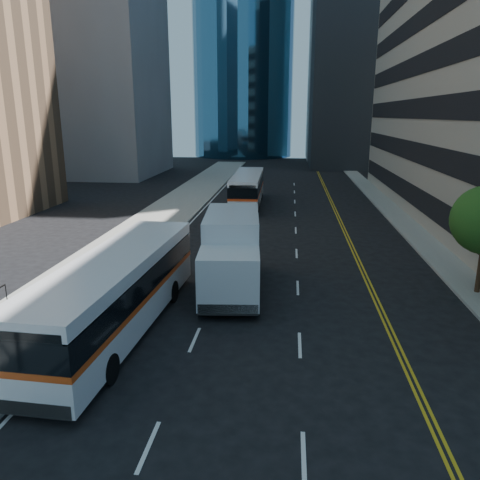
{
  "coord_description": "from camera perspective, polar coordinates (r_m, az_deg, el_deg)",
  "views": [
    {
      "loc": [
        -0.04,
        -14.01,
        8.33
      ],
      "look_at": [
        -2.23,
        6.45,
        2.8
      ],
      "focal_mm": 35.0,
      "sensor_mm": 36.0,
      "label": 1
    }
  ],
  "objects": [
    {
      "name": "midrise_west",
      "position": [
        72.27,
        -18.02,
        21.65
      ],
      "size": [
        18.0,
        18.0,
        35.0
      ],
      "primitive_type": "cube",
      "color": "gray",
      "rests_on": "ground"
    },
    {
      "name": "bus_rear",
      "position": [
        44.36,
        0.92,
        6.35
      ],
      "size": [
        2.72,
        11.59,
        2.98
      ],
      "rotation": [
        0.0,
        0.0,
        0.02
      ],
      "color": "white",
      "rests_on": "ground"
    },
    {
      "name": "sidewalk_west",
      "position": [
        41.22,
        -8.74,
        3.31
      ],
      "size": [
        5.0,
        90.0,
        0.15
      ],
      "primitive_type": "cube",
      "color": "gray",
      "rests_on": "ground"
    },
    {
      "name": "box_truck",
      "position": [
        22.57,
        -1.05,
        -1.48
      ],
      "size": [
        3.24,
        7.77,
        3.63
      ],
      "rotation": [
        0.0,
        0.0,
        0.09
      ],
      "color": "silver",
      "rests_on": "ground"
    },
    {
      "name": "ground",
      "position": [
        16.3,
        5.59,
        -15.77
      ],
      "size": [
        160.0,
        160.0,
        0.0
      ],
      "primitive_type": "plane",
      "color": "black",
      "rests_on": "ground"
    },
    {
      "name": "bus_front",
      "position": [
        18.9,
        -14.73,
        -6.01
      ],
      "size": [
        3.24,
        12.2,
        3.11
      ],
      "rotation": [
        0.0,
        0.0,
        -0.05
      ],
      "color": "silver",
      "rests_on": "ground"
    },
    {
      "name": "sidewalk_east",
      "position": [
        40.88,
        18.76,
        2.59
      ],
      "size": [
        2.0,
        90.0,
        0.15
      ],
      "primitive_type": "cube",
      "color": "gray",
      "rests_on": "ground"
    }
  ]
}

